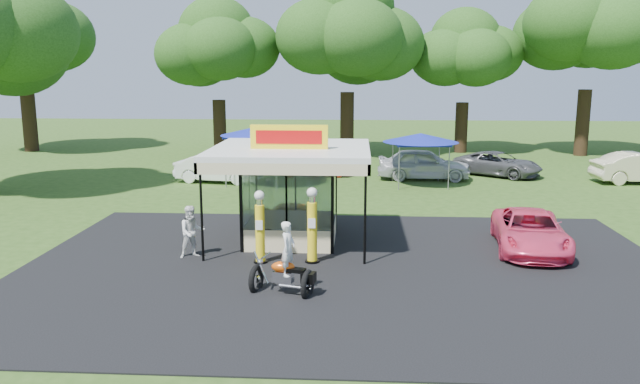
# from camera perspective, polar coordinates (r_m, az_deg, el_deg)

# --- Properties ---
(ground) EXTENTS (120.00, 120.00, 0.00)m
(ground) POSITION_cam_1_polar(r_m,az_deg,el_deg) (17.32, 2.32, -9.12)
(ground) COLOR #2A4816
(ground) RESTS_ON ground
(asphalt_apron) EXTENTS (20.00, 14.00, 0.04)m
(asphalt_apron) POSITION_cam_1_polar(r_m,az_deg,el_deg) (19.20, 2.45, -7.00)
(asphalt_apron) COLOR black
(asphalt_apron) RESTS_ON ground
(gas_station_kiosk) EXTENTS (5.40, 5.40, 4.18)m
(gas_station_kiosk) POSITION_cam_1_polar(r_m,az_deg,el_deg) (21.78, -2.64, -0.03)
(gas_station_kiosk) COLOR white
(gas_station_kiosk) RESTS_ON ground
(gas_pump_left) EXTENTS (0.44, 0.44, 2.34)m
(gas_pump_left) POSITION_cam_1_polar(r_m,az_deg,el_deg) (19.50, -5.51, -3.39)
(gas_pump_left) COLOR black
(gas_pump_left) RESTS_ON ground
(gas_pump_right) EXTENTS (0.45, 0.45, 2.44)m
(gas_pump_right) POSITION_cam_1_polar(r_m,az_deg,el_deg) (19.43, -0.73, -3.25)
(gas_pump_right) COLOR black
(gas_pump_right) RESTS_ON ground
(motorcycle) EXTENTS (1.86, 1.22, 2.12)m
(motorcycle) POSITION_cam_1_polar(r_m,az_deg,el_deg) (16.89, -3.14, -6.71)
(motorcycle) COLOR black
(motorcycle) RESTS_ON ground
(spare_tires) EXTENTS (0.84, 0.59, 0.69)m
(spare_tires) POSITION_cam_1_polar(r_m,az_deg,el_deg) (21.31, -4.63, -4.31)
(spare_tires) COLOR black
(spare_tires) RESTS_ON ground
(kiosk_car) EXTENTS (2.82, 1.13, 0.96)m
(kiosk_car) POSITION_cam_1_polar(r_m,az_deg,el_deg) (24.20, -2.06, -2.05)
(kiosk_car) COLOR yellow
(kiosk_car) RESTS_ON ground
(pink_sedan) EXTENTS (2.76, 5.03, 1.33)m
(pink_sedan) POSITION_cam_1_polar(r_m,az_deg,el_deg) (22.09, 18.66, -3.42)
(pink_sedan) COLOR #F9436F
(pink_sedan) RESTS_ON ground
(spectator_west) EXTENTS (1.04, 0.96, 1.72)m
(spectator_west) POSITION_cam_1_polar(r_m,az_deg,el_deg) (20.53, -11.63, -3.59)
(spectator_west) COLOR white
(spectator_west) RESTS_ON ground
(bg_car_a) EXTENTS (4.85, 2.35, 1.53)m
(bg_car_a) POSITION_cam_1_polar(r_m,az_deg,el_deg) (34.12, -9.25, 2.17)
(bg_car_a) COLOR white
(bg_car_a) RESTS_ON ground
(bg_car_b) EXTENTS (4.74, 2.21, 1.34)m
(bg_car_b) POSITION_cam_1_polar(r_m,az_deg,el_deg) (35.87, -0.69, 2.59)
(bg_car_b) COLOR red
(bg_car_b) RESTS_ON ground
(bg_car_c) EXTENTS (5.14, 2.21, 1.73)m
(bg_car_c) POSITION_cam_1_polar(r_m,az_deg,el_deg) (35.00, 9.46, 2.55)
(bg_car_c) COLOR silver
(bg_car_c) RESTS_ON ground
(bg_car_d) EXTENTS (5.31, 4.74, 1.37)m
(bg_car_d) POSITION_cam_1_polar(r_m,az_deg,el_deg) (37.20, 15.96, 2.49)
(bg_car_d) COLOR #505052
(bg_car_d) RESTS_ON ground
(tent_west) EXTENTS (4.51, 4.51, 3.15)m
(tent_west) POSITION_cam_1_polar(r_m,az_deg,el_deg) (32.86, -5.19, 5.59)
(tent_west) COLOR gray
(tent_west) RESTS_ON ground
(tent_east) EXTENTS (3.93, 3.93, 2.75)m
(tent_east) POSITION_cam_1_polar(r_m,az_deg,el_deg) (32.98, 9.18, 4.88)
(tent_east) COLOR gray
(tent_east) RESTS_ON ground
(oak_far_a) EXTENTS (10.78, 10.78, 12.77)m
(oak_far_a) POSITION_cam_1_polar(r_m,az_deg,el_deg) (51.30, -25.58, 12.45)
(oak_far_a) COLOR black
(oak_far_a) RESTS_ON ground
(oak_far_b) EXTENTS (9.02, 9.02, 10.76)m
(oak_far_b) POSITION_cam_1_polar(r_m,az_deg,el_deg) (45.27, -9.35, 12.08)
(oak_far_b) COLOR black
(oak_far_b) RESTS_ON ground
(oak_far_c) EXTENTS (10.70, 10.70, 12.61)m
(oak_far_c) POSITION_cam_1_polar(r_m,az_deg,el_deg) (43.96, 2.55, 13.73)
(oak_far_c) COLOR black
(oak_far_c) RESTS_ON ground
(oak_far_d) EXTENTS (8.51, 8.51, 10.13)m
(oak_far_d) POSITION_cam_1_polar(r_m,az_deg,el_deg) (46.91, 13.04, 11.41)
(oak_far_d) COLOR black
(oak_far_d) RESTS_ON ground
(oak_far_e) EXTENTS (10.82, 10.82, 12.89)m
(oak_far_e) POSITION_cam_1_polar(r_m,az_deg,el_deg) (47.81, 23.43, 12.91)
(oak_far_e) COLOR black
(oak_far_e) RESTS_ON ground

